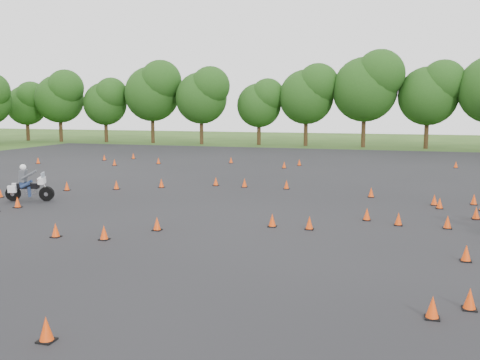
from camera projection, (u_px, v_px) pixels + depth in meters
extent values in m
plane|color=#2D5119|center=(208.00, 228.00, 19.00)|extent=(140.00, 140.00, 0.00)
plane|color=black|center=(252.00, 200.00, 24.69)|extent=(62.00, 62.00, 0.00)
cone|color=#EC4109|center=(231.00, 160.00, 40.69)|extent=(0.26, 0.26, 0.45)
cone|color=#EC4109|center=(104.00, 158.00, 42.75)|extent=(0.26, 0.26, 0.45)
cone|color=#EC4109|center=(299.00, 162.00, 39.01)|extent=(0.26, 0.26, 0.45)
cone|color=#EC4109|center=(456.00, 165.00, 37.51)|extent=(0.26, 0.26, 0.45)
cone|color=#EC4109|center=(244.00, 183.00, 28.54)|extent=(0.26, 0.26, 0.45)
cone|color=#EC4109|center=(158.00, 161.00, 40.08)|extent=(0.26, 0.26, 0.45)
cone|color=#EC4109|center=(116.00, 185.00, 27.80)|extent=(0.26, 0.26, 0.45)
cone|color=#EC4109|center=(157.00, 224.00, 18.60)|extent=(0.26, 0.26, 0.45)
cone|color=#EC4109|center=(272.00, 221.00, 19.15)|extent=(0.26, 0.26, 0.45)
cone|color=#EC4109|center=(284.00, 165.00, 37.35)|extent=(0.26, 0.26, 0.45)
cone|color=#EC4109|center=(476.00, 213.00, 20.44)|extent=(0.26, 0.26, 0.45)
cone|color=#EC4109|center=(371.00, 193.00, 25.38)|extent=(0.26, 0.26, 0.45)
cone|color=#EC4109|center=(398.00, 219.00, 19.38)|extent=(0.26, 0.26, 0.45)
cone|color=#EC4109|center=(440.00, 203.00, 22.56)|extent=(0.26, 0.26, 0.45)
cone|color=#EC4109|center=(67.00, 186.00, 27.43)|extent=(0.26, 0.26, 0.45)
cone|color=#EC4109|center=(56.00, 230.00, 17.63)|extent=(0.26, 0.26, 0.45)
cone|color=#EC4109|center=(309.00, 223.00, 18.74)|extent=(0.26, 0.26, 0.45)
cone|color=#EC4109|center=(470.00, 299.00, 11.34)|extent=(0.26, 0.26, 0.45)
cone|color=#EC4109|center=(432.00, 308.00, 10.86)|extent=(0.26, 0.26, 0.45)
cone|color=#EC4109|center=(216.00, 182.00, 29.12)|extent=(0.26, 0.26, 0.45)
cone|color=#EC4109|center=(104.00, 233.00, 17.28)|extent=(0.26, 0.26, 0.45)
cone|color=#EC4109|center=(286.00, 185.00, 27.93)|extent=(0.26, 0.26, 0.45)
cone|color=#EC4109|center=(17.00, 202.00, 22.78)|extent=(0.26, 0.26, 0.45)
cone|color=#EC4109|center=(46.00, 330.00, 9.80)|extent=(0.26, 0.26, 0.45)
cone|color=#EC4109|center=(114.00, 162.00, 39.03)|extent=(0.26, 0.26, 0.45)
cone|color=#EC4109|center=(474.00, 200.00, 23.46)|extent=(0.26, 0.26, 0.45)
cone|color=#EC4109|center=(434.00, 200.00, 23.34)|extent=(0.26, 0.26, 0.45)
cone|color=#EC4109|center=(161.00, 183.00, 28.45)|extent=(0.26, 0.26, 0.45)
cone|color=#EC4109|center=(38.00, 161.00, 40.32)|extent=(0.26, 0.26, 0.45)
cone|color=#EC4109|center=(133.00, 156.00, 44.08)|extent=(0.26, 0.26, 0.45)
cone|color=#EC4109|center=(367.00, 214.00, 20.24)|extent=(0.26, 0.26, 0.45)
cone|color=#EC4109|center=(466.00, 254.00, 14.87)|extent=(0.26, 0.26, 0.45)
cone|color=#EC4109|center=(0.00, 193.00, 25.30)|extent=(0.26, 0.26, 0.45)
cone|color=#EC4109|center=(448.00, 222.00, 18.88)|extent=(0.26, 0.26, 0.45)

